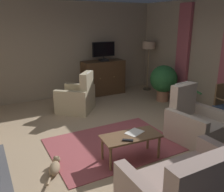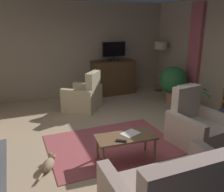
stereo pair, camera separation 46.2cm
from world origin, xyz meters
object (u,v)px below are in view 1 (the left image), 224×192
tv_remote (128,140)px  armchair_facing_sofa (77,98)px  tv_cabinet (103,78)px  sofa_floral (190,191)px  folded_newspaper (134,132)px  armchair_near_window (194,124)px  television (104,51)px  floor_lamp (149,48)px  potted_plant_leafy_by_curtain (182,100)px  cat (55,167)px  coffee_table (131,138)px  potted_plant_on_hearth_side (164,80)px

tv_remote → armchair_facing_sofa: (0.19, 2.75, -0.13)m
tv_cabinet → sofa_floral: bearing=-105.1°
sofa_floral → folded_newspaper: bearing=83.9°
folded_newspaper → armchair_near_window: armchair_near_window is taller
television → folded_newspaper: size_ratio=2.44×
tv_remote → armchair_near_window: (1.63, 0.17, -0.13)m
sofa_floral → floor_lamp: floor_lamp is taller
folded_newspaper → sofa_floral: 1.45m
armchair_near_window → armchair_facing_sofa: armchair_near_window is taller
tv_cabinet → armchair_facing_sofa: bearing=-140.2°
armchair_near_window → potted_plant_leafy_by_curtain: (1.09, 1.45, -0.12)m
armchair_near_window → cat: armchair_near_window is taller
tv_remote → floor_lamp: floor_lamp is taller
folded_newspaper → potted_plant_leafy_by_curtain: potted_plant_leafy_by_curtain is taller
sofa_floral → floor_lamp: size_ratio=0.95×
television → coffee_table: television is taller
folded_newspaper → armchair_near_window: (1.38, -0.03, -0.12)m
coffee_table → folded_newspaper: 0.14m
television → floor_lamp: television is taller
coffee_table → armchair_near_window: size_ratio=0.95×
tv_cabinet → folded_newspaper: size_ratio=4.37×
tv_cabinet → floor_lamp: bearing=-10.8°
television → armchair_near_window: 3.73m
armchair_facing_sofa → potted_plant_on_hearth_side: size_ratio=1.12×
tv_cabinet → coffee_table: size_ratio=1.29×
television → potted_plant_on_hearth_side: size_ratio=0.71×
sofa_floral → potted_plant_leafy_by_curtain: bearing=47.4°
tv_remote → folded_newspaper: bearing=73.8°
sofa_floral → potted_plant_leafy_by_curtain: sofa_floral is taller
coffee_table → armchair_near_window: 1.48m
coffee_table → sofa_floral: sofa_floral is taller
tv_remote → armchair_facing_sofa: armchair_facing_sofa is taller
armchair_facing_sofa → potted_plant_leafy_by_curtain: (2.53, -1.13, -0.12)m
coffee_table → potted_plant_on_hearth_side: bearing=41.3°
television → armchair_facing_sofa: television is taller
tv_cabinet → television: television is taller
sofa_floral → cat: (-1.18, 1.62, -0.25)m
television → folded_newspaper: bearing=-108.7°
coffee_table → armchair_near_window: bearing=1.3°
sofa_floral → television: bearing=74.8°
potted_plant_on_hearth_side → tv_cabinet: bearing=129.2°
folded_newspaper → armchair_facing_sofa: armchair_facing_sofa is taller
tv_cabinet → sofa_floral: tv_cabinet is taller
floor_lamp → coffee_table: bearing=-129.8°
tv_cabinet → potted_plant_on_hearth_side: size_ratio=1.27×
armchair_facing_sofa → folded_newspaper: bearing=-88.6°
folded_newspaper → armchair_near_window: bearing=-22.6°
sofa_floral → armchair_near_window: bearing=42.6°
folded_newspaper → armchair_near_window: 1.38m
folded_newspaper → sofa_floral: bearing=-117.5°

